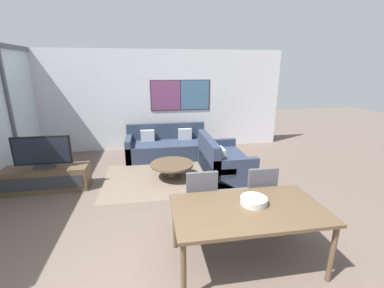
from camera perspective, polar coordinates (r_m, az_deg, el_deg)
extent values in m
cube|color=silver|center=(7.50, -7.93, 9.49)|extent=(7.37, 0.06, 2.80)
cube|color=#2D2D33|center=(7.50, -2.58, 10.78)|extent=(1.72, 0.01, 0.86)
cube|color=#753D66|center=(7.45, -5.83, 10.67)|extent=(0.82, 0.02, 0.82)
cube|color=#426684|center=(7.55, 0.64, 10.84)|extent=(0.82, 0.02, 0.82)
cube|color=#515156|center=(6.77, -35.39, 5.83)|extent=(0.07, 0.08, 2.80)
cube|color=#706051|center=(5.66, -4.39, -7.51)|extent=(2.92, 1.94, 0.01)
cube|color=brown|center=(5.82, -29.53, -6.64)|extent=(1.57, 0.48, 0.46)
cube|color=#2D2D33|center=(5.61, -30.34, -7.60)|extent=(1.44, 0.01, 0.25)
cube|color=#2D2D33|center=(5.73, -29.89, -4.30)|extent=(0.36, 0.20, 0.05)
cube|color=#2D2D33|center=(5.71, -29.98, -3.69)|extent=(0.06, 0.03, 0.08)
cube|color=black|center=(5.64, -30.35, -1.24)|extent=(1.05, 0.04, 0.55)
cube|color=black|center=(5.62, -30.43, -1.31)|extent=(0.98, 0.01, 0.50)
cube|color=#2D384C|center=(6.86, -5.48, -1.30)|extent=(2.11, 0.94, 0.42)
cube|color=#2D384C|center=(7.17, -5.76, 1.30)|extent=(2.11, 0.16, 0.86)
cube|color=#2D384C|center=(6.84, -13.77, -0.97)|extent=(0.14, 0.94, 0.60)
cube|color=#2D384C|center=(6.96, 2.62, -0.19)|extent=(0.14, 0.94, 0.60)
cube|color=#B2B7C1|center=(6.95, -9.84, 1.85)|extent=(0.36, 0.12, 0.30)
cube|color=#B2B7C1|center=(7.01, -1.57, 2.23)|extent=(0.36, 0.12, 0.30)
cube|color=#2D384C|center=(5.87, 7.29, -4.50)|extent=(0.94, 1.59, 0.42)
cube|color=#2D384C|center=(5.70, 3.61, -2.71)|extent=(0.16, 1.59, 0.86)
cube|color=#2D384C|center=(5.20, 9.60, -6.38)|extent=(0.94, 0.14, 0.60)
cube|color=#2D384C|center=(6.49, 5.51, -1.50)|extent=(0.94, 0.14, 0.60)
cube|color=#B2B7C1|center=(5.37, 6.38, -2.42)|extent=(0.12, 0.36, 0.30)
cylinder|color=brown|center=(5.65, -4.40, -7.41)|extent=(0.41, 0.41, 0.03)
cylinder|color=brown|center=(5.60, -4.43, -6.13)|extent=(0.17, 0.17, 0.30)
cylinder|color=brown|center=(5.53, -4.47, -4.49)|extent=(0.92, 0.92, 0.04)
cube|color=brown|center=(3.13, 12.45, -14.05)|extent=(1.76, 0.97, 0.04)
cylinder|color=brown|center=(2.85, -1.90, -26.70)|extent=(0.06, 0.06, 0.71)
cylinder|color=brown|center=(3.41, 28.70, -20.63)|extent=(0.06, 0.06, 0.71)
cylinder|color=brown|center=(3.51, -3.83, -17.25)|extent=(0.06, 0.06, 0.71)
cylinder|color=brown|center=(3.98, 21.15, -14.00)|extent=(0.06, 0.06, 0.71)
cube|color=#4C4C51|center=(3.84, 1.54, -13.02)|extent=(0.46, 0.46, 0.06)
cube|color=#4C4C51|center=(3.52, 2.23, -10.37)|extent=(0.42, 0.05, 0.54)
cylinder|color=brown|center=(3.76, -1.02, -17.69)|extent=(0.04, 0.04, 0.38)
cylinder|color=brown|center=(3.83, 5.19, -17.07)|extent=(0.04, 0.04, 0.38)
cylinder|color=brown|center=(4.10, -1.87, -14.57)|extent=(0.04, 0.04, 0.38)
cylinder|color=brown|center=(4.16, 3.77, -14.08)|extent=(0.04, 0.04, 0.38)
cube|color=#4C4C51|center=(4.06, 13.83, -11.79)|extent=(0.46, 0.46, 0.06)
cube|color=#4C4C51|center=(3.76, 15.37, -9.15)|extent=(0.42, 0.05, 0.54)
cylinder|color=brown|center=(3.94, 11.98, -16.31)|extent=(0.04, 0.04, 0.38)
cylinder|color=brown|center=(4.09, 17.40, -15.42)|extent=(0.04, 0.04, 0.38)
cylinder|color=brown|center=(4.26, 10.01, -13.50)|extent=(0.04, 0.04, 0.38)
cylinder|color=brown|center=(4.40, 15.05, -12.81)|extent=(0.04, 0.04, 0.38)
cylinder|color=#B7B2A8|center=(3.20, 13.56, -12.17)|extent=(0.32, 0.32, 0.08)
torus|color=#B7B2A8|center=(3.18, 13.60, -11.63)|extent=(0.32, 0.32, 0.02)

